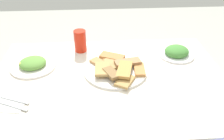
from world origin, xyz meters
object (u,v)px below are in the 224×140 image
object	(u,v)px
salad_plate_rice	(33,64)
paper_napkin	(11,103)
salad_plate_greens	(177,52)
soda_can	(80,41)
fork	(12,99)
dining_table	(110,92)
pide_platter	(116,69)
spoon	(10,105)

from	to	relation	value
salad_plate_rice	paper_napkin	distance (m)	0.28
salad_plate_greens	paper_napkin	bearing A→B (deg)	23.28
soda_can	fork	distance (m)	0.49
dining_table	salad_plate_greens	xyz separation A→B (m)	(-0.38, -0.19, 0.10)
salad_plate_rice	soda_can	xyz separation A→B (m)	(-0.23, -0.15, 0.04)
paper_napkin	dining_table	bearing A→B (deg)	-160.10
dining_table	pide_platter	world-z (taller)	pide_platter
salad_plate_rice	dining_table	bearing A→B (deg)	162.22
salad_plate_greens	spoon	xyz separation A→B (m)	(0.79, 0.36, -0.01)
dining_table	paper_napkin	xyz separation A→B (m)	(0.42, 0.15, 0.09)
pide_platter	salad_plate_rice	xyz separation A→B (m)	(0.42, -0.07, 0.00)
paper_napkin	soda_can	bearing A→B (deg)	-122.25
pide_platter	paper_napkin	bearing A→B (deg)	24.36
fork	spoon	size ratio (longest dim) A/B	0.93
dining_table	soda_can	size ratio (longest dim) A/B	9.13
dining_table	spoon	bearing A→B (deg)	22.06
salad_plate_rice	fork	xyz separation A→B (m)	(0.03, 0.25, -0.01)
paper_napkin	fork	world-z (taller)	fork
pide_platter	salad_plate_greens	distance (m)	0.37
salad_plate_rice	salad_plate_greens	bearing A→B (deg)	-174.86
salad_plate_greens	dining_table	bearing A→B (deg)	26.82
salad_plate_greens	soda_can	bearing A→B (deg)	-9.39
salad_plate_greens	paper_napkin	size ratio (longest dim) A/B	1.59
dining_table	salad_plate_greens	bearing A→B (deg)	-153.18
salad_plate_greens	spoon	world-z (taller)	salad_plate_greens
paper_napkin	spoon	size ratio (longest dim) A/B	0.69
dining_table	paper_napkin	world-z (taller)	paper_napkin
pide_platter	salad_plate_greens	bearing A→B (deg)	-158.19
fork	spoon	world-z (taller)	same
dining_table	soda_can	bearing A→B (deg)	-62.14
dining_table	salad_plate_rice	bearing A→B (deg)	-17.78
salad_plate_rice	spoon	distance (m)	0.29
fork	spoon	xyz separation A→B (m)	(0.00, 0.04, 0.00)
pide_platter	fork	bearing A→B (deg)	22.44
salad_plate_rice	paper_napkin	size ratio (longest dim) A/B	1.90
dining_table	salad_plate_rice	world-z (taller)	salad_plate_rice
paper_napkin	salad_plate_greens	bearing A→B (deg)	-156.72
spoon	soda_can	bearing A→B (deg)	-96.02
salad_plate_rice	spoon	bearing A→B (deg)	83.20
pide_platter	salad_plate_rice	world-z (taller)	salad_plate_rice
dining_table	pide_platter	bearing A→B (deg)	-123.86
pide_platter	paper_napkin	world-z (taller)	pide_platter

